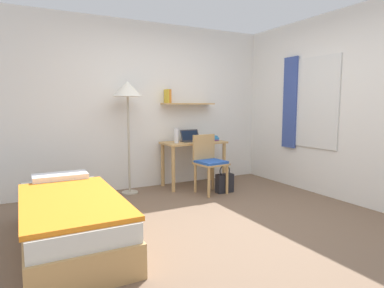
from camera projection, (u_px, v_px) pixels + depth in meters
The scene contains 11 objects.
ground_plane at pixel (219, 225), 3.62m from camera, with size 5.28×5.28×0.00m, color brown.
wall_back at pixel (152, 106), 5.24m from camera, with size 4.40×0.27×2.60m.
wall_right at pixel (344, 106), 4.44m from camera, with size 0.10×4.40×2.60m.
bed at pixel (70, 219), 3.11m from camera, with size 0.85×1.91×0.54m.
desk at pixel (194, 151), 5.32m from camera, with size 1.01×0.51×0.73m.
desk_chair at pixel (209, 160), 4.91m from camera, with size 0.45×0.45×0.87m.
standing_lamp at pixel (128, 94), 4.74m from camera, with size 0.43×0.43×1.66m.
laptop at pixel (191, 138), 5.34m from camera, with size 0.33×0.21×0.19m.
water_bottle at pixel (176, 136), 5.07m from camera, with size 0.07×0.07×0.23m, color silver.
book_stack at pixel (211, 138), 5.48m from camera, with size 0.21×0.25×0.08m.
handbag at pixel (225, 182), 4.94m from camera, with size 0.26×0.12×0.42m.
Camera 1 is at (-1.89, -2.95, 1.32)m, focal length 30.65 mm.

